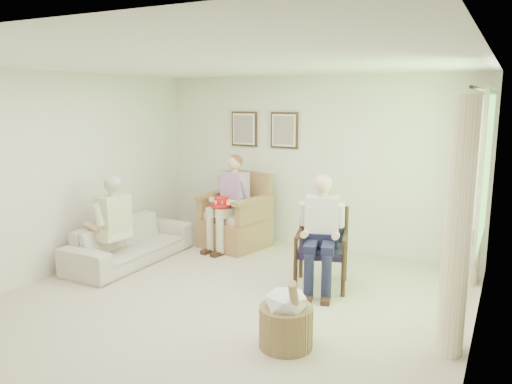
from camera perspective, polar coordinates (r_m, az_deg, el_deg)
floor at (r=5.56m, az=-4.44°, el=-13.37°), size 5.50×5.50×0.00m
back_wall at (r=7.61m, az=6.40°, el=3.33°), size 5.00×0.04×2.60m
left_wall at (r=6.82m, az=-22.76°, el=1.71°), size 0.04×5.50×2.60m
right_wall at (r=4.41m, az=24.09°, el=-2.89°), size 0.04×5.50×2.60m
ceiling at (r=5.09m, az=-4.88°, el=14.42°), size 5.00×5.50×0.02m
window at (r=5.55m, az=24.75°, el=2.66°), size 0.13×2.50×1.63m
curtain_left at (r=4.67m, az=22.05°, el=-3.92°), size 0.34×0.34×2.30m
curtain_right at (r=6.59m, az=23.75°, el=0.02°), size 0.34×0.34×2.30m
framed_print_left at (r=8.02m, az=-1.37°, el=7.21°), size 0.45×0.05×0.55m
framed_print_right at (r=7.71m, az=3.23°, el=7.06°), size 0.45×0.05×0.55m
wicker_armchair at (r=7.72m, az=-2.26°, el=-3.60°), size 0.89×0.89×1.14m
wood_armchair at (r=6.16m, az=7.76°, el=-5.95°), size 0.61×0.57×0.93m
sofa at (r=7.22m, az=-14.18°, el=-5.58°), size 1.95×0.76×0.57m
person_wicker at (r=7.49m, az=-2.86°, el=-0.39°), size 0.40×0.63×1.40m
person_dark at (r=5.95m, az=7.32°, el=-3.81°), size 0.40×0.63×1.35m
person_sofa at (r=6.86m, az=-16.34°, el=-2.96°), size 0.42×0.62×1.24m
red_hat at (r=7.37m, az=-3.99°, el=-1.24°), size 0.31×0.31×0.14m
hatbox at (r=4.72m, az=3.47°, el=-14.11°), size 0.58×0.58×0.73m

